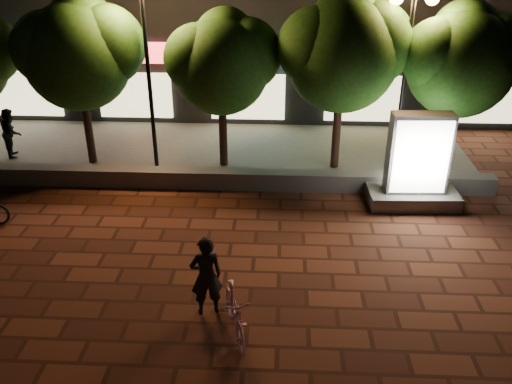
# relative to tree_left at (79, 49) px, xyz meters

# --- Properties ---
(ground) EXTENTS (80.00, 80.00, 0.00)m
(ground) POSITION_rel_tree_left_xyz_m (3.45, -5.46, -3.44)
(ground) COLOR brown
(ground) RESTS_ON ground
(retaining_wall) EXTENTS (16.00, 0.45, 0.50)m
(retaining_wall) POSITION_rel_tree_left_xyz_m (3.45, -1.46, -3.19)
(retaining_wall) COLOR slate
(retaining_wall) RESTS_ON ground
(sidewalk) EXTENTS (16.00, 5.00, 0.08)m
(sidewalk) POSITION_rel_tree_left_xyz_m (3.45, 1.04, -3.40)
(sidewalk) COLOR slate
(sidewalk) RESTS_ON ground
(tree_left) EXTENTS (3.60, 3.00, 4.89)m
(tree_left) POSITION_rel_tree_left_xyz_m (0.00, 0.00, 0.00)
(tree_left) COLOR #311C13
(tree_left) RESTS_ON sidewalk
(tree_mid) EXTENTS (3.24, 2.70, 4.50)m
(tree_mid) POSITION_rel_tree_left_xyz_m (4.00, -0.00, -0.23)
(tree_mid) COLOR #311C13
(tree_mid) RESTS_ON sidewalk
(tree_right) EXTENTS (3.72, 3.10, 5.07)m
(tree_right) POSITION_rel_tree_left_xyz_m (7.30, 0.00, 0.12)
(tree_right) COLOR #311C13
(tree_right) RESTS_ON sidewalk
(tree_far_right) EXTENTS (3.48, 2.90, 4.76)m
(tree_far_right) POSITION_rel_tree_left_xyz_m (10.50, -0.00, -0.08)
(tree_far_right) COLOR #311C13
(tree_far_right) RESTS_ON sidewalk
(street_lamp_left) EXTENTS (1.26, 0.36, 5.18)m
(street_lamp_left) POSITION_rel_tree_left_xyz_m (1.95, -0.26, 0.58)
(street_lamp_left) COLOR black
(street_lamp_left) RESTS_ON sidewalk
(street_lamp_right) EXTENTS (1.26, 0.36, 4.98)m
(street_lamp_right) POSITION_rel_tree_left_xyz_m (8.95, -0.26, 0.45)
(street_lamp_right) COLOR black
(street_lamp_right) RESTS_ON sidewalk
(ad_kiosk) EXTENTS (2.32, 1.23, 2.47)m
(ad_kiosk) POSITION_rel_tree_left_xyz_m (9.10, -2.19, -2.45)
(ad_kiosk) COLOR slate
(ad_kiosk) RESTS_ON ground
(scooter_pink) EXTENTS (0.88, 1.65, 0.95)m
(scooter_pink) POSITION_rel_tree_left_xyz_m (4.90, -7.38, -2.97)
(scooter_pink) COLOR #C88199
(scooter_pink) RESTS_ON ground
(rider) EXTENTS (0.69, 0.56, 1.64)m
(rider) POSITION_rel_tree_left_xyz_m (4.34, -6.80, -2.62)
(rider) COLOR black
(rider) RESTS_ON ground
(pedestrian) EXTENTS (0.79, 0.88, 1.50)m
(pedestrian) POSITION_rel_tree_left_xyz_m (-2.63, 0.31, -2.61)
(pedestrian) COLOR black
(pedestrian) RESTS_ON sidewalk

